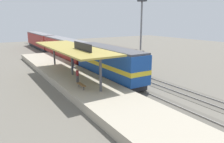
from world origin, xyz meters
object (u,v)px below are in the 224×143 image
at_px(person_walking, 77,75).
at_px(locomotive, 108,63).
at_px(platform_bench, 81,85).
at_px(light_mast, 141,18).
at_px(passenger_carriage_rear, 40,40).
at_px(person_waiting, 73,62).
at_px(passenger_carriage_front, 64,49).
at_px(freight_car, 115,57).

bearing_deg(person_walking, locomotive, 19.50).
xyz_separation_m(platform_bench, light_mast, (13.80, 6.91, 7.05)).
height_order(passenger_carriage_rear, person_walking, passenger_carriage_rear).
bearing_deg(person_waiting, passenger_carriage_rear, 84.85).
bearing_deg(locomotive, light_mast, 18.67).
xyz_separation_m(platform_bench, locomotive, (6.00, 4.28, 1.07)).
distance_m(passenger_carriage_rear, person_walking, 41.09).
bearing_deg(passenger_carriage_rear, person_waiting, -95.15).
bearing_deg(platform_bench, passenger_carriage_rear, 82.07).
distance_m(passenger_carriage_front, person_walking, 20.65).
bearing_deg(locomotive, freight_car, 49.33).
height_order(platform_bench, freight_car, freight_car).
height_order(locomotive, passenger_carriage_front, locomotive).
bearing_deg(passenger_carriage_front, locomotive, -90.00).
relative_size(passenger_carriage_front, light_mast, 1.71).
xyz_separation_m(platform_bench, person_waiting, (3.04, 10.15, 0.51)).
relative_size(passenger_carriage_front, person_waiting, 11.70).
xyz_separation_m(platform_bench, passenger_carriage_front, (6.00, 22.28, 0.97)).
xyz_separation_m(locomotive, freight_car, (4.60, 5.35, -0.44)).
bearing_deg(passenger_carriage_front, freight_car, -70.01).
relative_size(locomotive, passenger_carriage_rear, 0.72).
xyz_separation_m(light_mast, person_walking, (-13.23, -4.56, -6.54)).
distance_m(locomotive, person_walking, 5.79).
distance_m(passenger_carriage_front, light_mast, 18.27).
xyz_separation_m(freight_car, light_mast, (3.20, -2.72, 6.43)).
bearing_deg(passenger_carriage_rear, platform_bench, -97.93).
bearing_deg(platform_bench, locomotive, 35.48).
bearing_deg(passenger_carriage_rear, light_mast, -77.83).
bearing_deg(locomotive, person_walking, -160.50).
distance_m(light_mast, person_walking, 15.45).
bearing_deg(freight_car, person_walking, -144.04).
bearing_deg(person_walking, freight_car, 35.96).
bearing_deg(platform_bench, passenger_carriage_front, 74.93).
bearing_deg(person_waiting, light_mast, -16.74).
distance_m(light_mast, person_waiting, 13.01).
xyz_separation_m(platform_bench, person_walking, (0.57, 2.35, 0.51)).
bearing_deg(person_walking, platform_bench, -103.61).
distance_m(locomotive, passenger_carriage_front, 18.00).
distance_m(locomotive, passenger_carriage_rear, 38.80).
xyz_separation_m(freight_car, person_walking, (-10.03, -7.28, -0.12)).
height_order(platform_bench, passenger_carriage_rear, passenger_carriage_rear).
height_order(passenger_carriage_front, freight_car, passenger_carriage_front).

